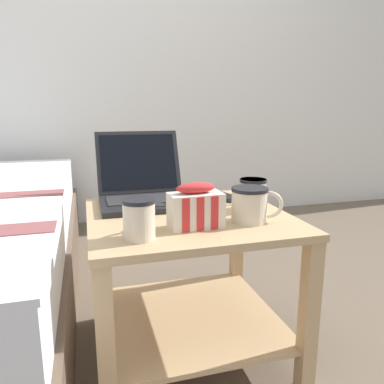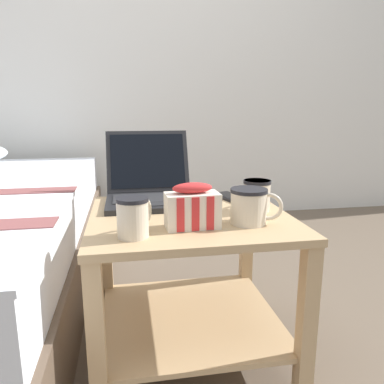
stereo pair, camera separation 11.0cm
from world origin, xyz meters
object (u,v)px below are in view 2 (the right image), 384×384
(mug_front_right, at_px, (133,215))
(mug_mid_center, at_px, (256,193))
(laptop, at_px, (150,188))
(mug_front_left, at_px, (250,204))
(cell_phone, at_px, (231,197))
(snack_bag, at_px, (192,208))

(mug_front_right, height_order, mug_mid_center, mug_front_right)
(laptop, xyz_separation_m, mug_mid_center, (0.33, -0.18, 0.01))
(mug_front_left, distance_m, mug_front_right, 0.33)
(mug_front_left, relative_size, mug_front_right, 1.25)
(cell_phone, bearing_deg, mug_front_right, -135.20)
(mug_front_left, relative_size, mug_mid_center, 1.14)
(laptop, height_order, mug_mid_center, laptop)
(laptop, distance_m, snack_bag, 0.34)
(snack_bag, distance_m, cell_phone, 0.37)
(laptop, xyz_separation_m, mug_front_right, (-0.07, -0.37, 0.01))
(mug_front_right, height_order, cell_phone, mug_front_right)
(laptop, xyz_separation_m, mug_front_left, (0.26, -0.32, 0.01))
(snack_bag, bearing_deg, laptop, 105.86)
(mug_mid_center, height_order, snack_bag, snack_bag)
(mug_front_right, distance_m, cell_phone, 0.51)
(mug_front_right, bearing_deg, snack_bag, 16.51)
(mug_front_left, relative_size, snack_bag, 0.95)
(cell_phone, bearing_deg, snack_bag, -122.73)
(mug_mid_center, xyz_separation_m, cell_phone, (-0.04, 0.17, -0.05))
(mug_front_left, bearing_deg, cell_phone, 83.84)
(mug_front_left, distance_m, cell_phone, 0.31)
(mug_mid_center, bearing_deg, snack_bag, -149.01)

